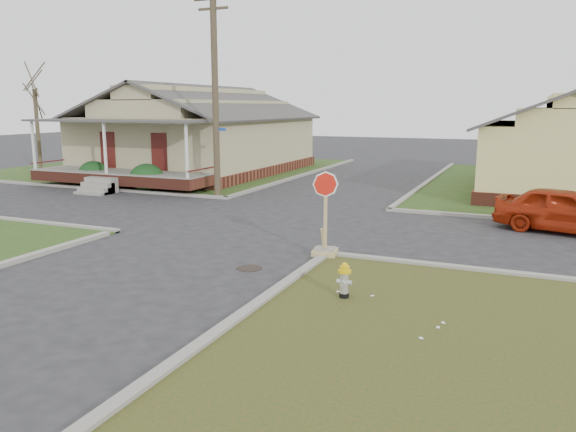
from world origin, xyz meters
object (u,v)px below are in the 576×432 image
at_px(red_sedan, 566,210).
at_px(fire_hydrant, 344,278).
at_px(utility_pole, 215,90).
at_px(stop_sign, 325,237).

bearing_deg(red_sedan, fire_hydrant, 166.41).
xyz_separation_m(utility_pole, red_sedan, (13.82, -1.79, -3.94)).
height_order(fire_hydrant, stop_sign, stop_sign).
xyz_separation_m(utility_pole, stop_sign, (7.76, -7.60, -4.12)).
bearing_deg(red_sedan, stop_sign, 147.31).
bearing_deg(utility_pole, red_sedan, -7.38).
distance_m(utility_pole, stop_sign, 11.62).
xyz_separation_m(utility_pole, fire_hydrant, (9.28, -10.66, -4.20)).
bearing_deg(utility_pole, stop_sign, -44.38).
height_order(utility_pole, stop_sign, utility_pole).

